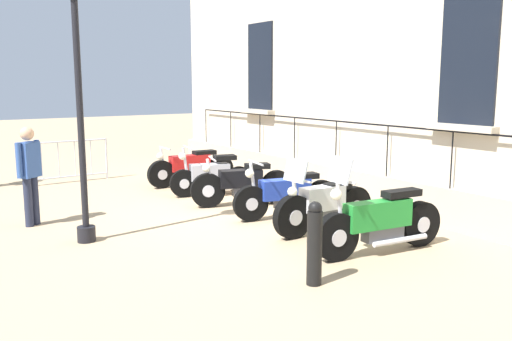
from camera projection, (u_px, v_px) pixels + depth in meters
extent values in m
plane|color=tan|center=(257.00, 212.00, 10.32)|extent=(60.00, 60.00, 0.00)
cube|color=beige|center=(355.00, 0.00, 10.98)|extent=(0.60, 13.41, 8.21)
cube|color=#B1A48F|center=(336.00, 183.00, 11.38)|extent=(0.20, 13.41, 0.70)
cube|color=black|center=(469.00, 58.00, 8.59)|extent=(0.06, 1.02, 2.13)
cube|color=#BCAE97|center=(461.00, 128.00, 8.73)|extent=(0.24, 1.22, 0.10)
cube|color=black|center=(260.00, 67.00, 13.42)|extent=(0.06, 1.02, 2.13)
cube|color=#BCAE97|center=(258.00, 111.00, 13.56)|extent=(0.24, 1.22, 0.10)
cube|color=black|center=(337.00, 121.00, 11.14)|extent=(0.03, 11.27, 0.03)
cylinder|color=black|center=(206.00, 126.00, 15.84)|extent=(0.02, 0.02, 0.96)
cylinder|color=black|center=(231.00, 129.00, 14.68)|extent=(0.02, 0.02, 0.96)
cylinder|color=black|center=(260.00, 133.00, 13.53)|extent=(0.02, 0.02, 0.96)
cylinder|color=black|center=(294.00, 138.00, 12.38)|extent=(0.02, 0.02, 0.96)
cylinder|color=black|center=(336.00, 144.00, 11.22)|extent=(0.02, 0.02, 0.96)
cylinder|color=black|center=(387.00, 151.00, 10.07)|extent=(0.02, 0.02, 0.96)
cylinder|color=black|center=(452.00, 160.00, 8.92)|extent=(0.02, 0.02, 0.96)
cylinder|color=black|center=(161.00, 174.00, 12.54)|extent=(0.66, 0.19, 0.65)
cylinder|color=silver|center=(161.00, 174.00, 12.54)|extent=(0.24, 0.18, 0.23)
cylinder|color=black|center=(220.00, 169.00, 13.32)|extent=(0.66, 0.19, 0.65)
cylinder|color=silver|center=(220.00, 169.00, 13.32)|extent=(0.24, 0.18, 0.23)
cube|color=red|center=(190.00, 163.00, 12.87)|extent=(0.98, 0.35, 0.36)
cube|color=#4C4C51|center=(194.00, 173.00, 12.96)|extent=(0.59, 0.27, 0.23)
cube|color=black|center=(204.00, 153.00, 13.03)|extent=(0.55, 0.29, 0.10)
cylinder|color=silver|center=(163.00, 161.00, 12.52)|extent=(0.16, 0.07, 0.62)
cylinder|color=silver|center=(165.00, 148.00, 12.49)|extent=(0.07, 0.65, 0.04)
sphere|color=white|center=(160.00, 156.00, 12.46)|extent=(0.16, 0.16, 0.16)
cylinder|color=silver|center=(204.00, 178.00, 12.94)|extent=(0.87, 0.12, 0.08)
cylinder|color=black|center=(184.00, 183.00, 11.56)|extent=(0.61, 0.26, 0.60)
cylinder|color=silver|center=(184.00, 183.00, 11.56)|extent=(0.24, 0.18, 0.21)
cylinder|color=black|center=(239.00, 180.00, 11.97)|extent=(0.61, 0.26, 0.60)
cylinder|color=silver|center=(239.00, 180.00, 11.97)|extent=(0.24, 0.18, 0.21)
cube|color=#B2B2BC|center=(210.00, 172.00, 11.71)|extent=(0.90, 0.52, 0.35)
cube|color=#4C4C51|center=(214.00, 183.00, 11.79)|extent=(0.55, 0.38, 0.21)
cube|color=black|center=(225.00, 157.00, 11.78)|extent=(0.53, 0.40, 0.10)
cylinder|color=silver|center=(186.00, 166.00, 11.51)|extent=(0.17, 0.10, 0.78)
cylinder|color=silver|center=(188.00, 148.00, 11.46)|extent=(0.21, 0.71, 0.04)
sphere|color=white|center=(182.00, 156.00, 11.45)|extent=(0.16, 0.16, 0.16)
cylinder|color=silver|center=(224.00, 189.00, 11.69)|extent=(0.76, 0.26, 0.08)
cylinder|color=black|center=(208.00, 190.00, 10.61)|extent=(0.69, 0.36, 0.68)
cylinder|color=silver|center=(208.00, 190.00, 10.61)|extent=(0.28, 0.23, 0.24)
cylinder|color=black|center=(277.00, 187.00, 10.97)|extent=(0.69, 0.36, 0.68)
cylinder|color=silver|center=(277.00, 187.00, 10.97)|extent=(0.28, 0.23, 0.24)
cube|color=black|center=(241.00, 178.00, 10.74)|extent=(0.90, 0.57, 0.34)
cube|color=#4C4C51|center=(245.00, 190.00, 10.81)|extent=(0.56, 0.40, 0.24)
cube|color=black|center=(257.00, 166.00, 10.79)|extent=(0.54, 0.42, 0.10)
cylinder|color=silver|center=(210.00, 175.00, 10.57)|extent=(0.17, 0.11, 0.64)
cylinder|color=silver|center=(212.00, 159.00, 10.53)|extent=(0.25, 0.65, 0.04)
sphere|color=white|center=(206.00, 168.00, 10.53)|extent=(0.16, 0.16, 0.16)
cylinder|color=silver|center=(255.00, 197.00, 10.71)|extent=(0.75, 0.32, 0.08)
cylinder|color=black|center=(251.00, 204.00, 9.54)|extent=(0.66, 0.25, 0.65)
cylinder|color=silver|center=(251.00, 204.00, 9.54)|extent=(0.25, 0.19, 0.23)
cylinder|color=black|center=(322.00, 197.00, 10.09)|extent=(0.66, 0.25, 0.65)
cylinder|color=silver|center=(322.00, 197.00, 10.09)|extent=(0.25, 0.19, 0.23)
cube|color=#1E389E|center=(285.00, 189.00, 9.76)|extent=(0.97, 0.47, 0.35)
cube|color=#4C4C51|center=(290.00, 202.00, 9.84)|extent=(0.60, 0.34, 0.23)
cube|color=black|center=(304.00, 176.00, 9.87)|extent=(0.56, 0.36, 0.10)
cylinder|color=silver|center=(253.00, 183.00, 9.50)|extent=(0.17, 0.09, 0.73)
cylinder|color=silver|center=(256.00, 163.00, 9.46)|extent=(0.16, 0.63, 0.04)
sphere|color=white|center=(250.00, 173.00, 9.45)|extent=(0.16, 0.16, 0.16)
cylinder|color=silver|center=(303.00, 209.00, 9.78)|extent=(0.84, 0.25, 0.08)
cylinder|color=black|center=(293.00, 217.00, 8.49)|extent=(0.70, 0.15, 0.70)
cylinder|color=silver|center=(293.00, 217.00, 8.49)|extent=(0.25, 0.17, 0.25)
cylinder|color=black|center=(353.00, 207.00, 9.19)|extent=(0.70, 0.15, 0.70)
cylinder|color=silver|center=(353.00, 207.00, 9.19)|extent=(0.25, 0.17, 0.25)
cube|color=silver|center=(322.00, 198.00, 8.78)|extent=(0.78, 0.28, 0.39)
cube|color=#4C4C51|center=(327.00, 213.00, 8.87)|extent=(0.47, 0.22, 0.25)
cube|color=black|center=(338.00, 186.00, 8.92)|extent=(0.44, 0.25, 0.10)
cylinder|color=silver|center=(296.00, 198.00, 8.47)|extent=(0.16, 0.06, 0.60)
cylinder|color=silver|center=(299.00, 180.00, 8.45)|extent=(0.04, 0.60, 0.04)
sphere|color=white|center=(292.00, 192.00, 8.41)|extent=(0.16, 0.16, 0.16)
cylinder|color=silver|center=(339.00, 221.00, 8.85)|extent=(0.70, 0.09, 0.08)
cube|color=silver|center=(296.00, 171.00, 8.39)|extent=(0.13, 0.50, 0.36)
cylinder|color=black|center=(336.00, 237.00, 7.42)|extent=(0.70, 0.22, 0.68)
cylinder|color=silver|center=(336.00, 237.00, 7.42)|extent=(0.26, 0.18, 0.24)
cylinder|color=black|center=(420.00, 224.00, 8.12)|extent=(0.70, 0.22, 0.68)
cylinder|color=silver|center=(420.00, 224.00, 8.12)|extent=(0.26, 0.18, 0.24)
cube|color=#1E842D|center=(378.00, 214.00, 7.71)|extent=(1.10, 0.37, 0.39)
cube|color=#4C4C51|center=(383.00, 232.00, 7.80)|extent=(0.66, 0.27, 0.24)
cube|color=black|center=(402.00, 193.00, 7.86)|extent=(0.62, 0.29, 0.10)
cylinder|color=silver|center=(340.00, 209.00, 7.38)|extent=(0.17, 0.08, 0.79)
cylinder|color=silver|center=(344.00, 181.00, 7.34)|extent=(0.10, 0.53, 0.04)
sphere|color=white|center=(336.00, 194.00, 7.32)|extent=(0.16, 0.16, 0.16)
cylinder|color=silver|center=(400.00, 240.00, 7.80)|extent=(0.97, 0.19, 0.08)
cube|color=silver|center=(340.00, 170.00, 7.29)|extent=(0.17, 0.45, 0.36)
cylinder|color=black|center=(86.00, 234.00, 8.37)|extent=(0.28, 0.28, 0.24)
cylinder|color=black|center=(80.00, 120.00, 8.08)|extent=(0.10, 0.10, 3.78)
cylinder|color=#B7B7BF|center=(107.00, 158.00, 13.78)|extent=(0.05, 0.05, 1.05)
cylinder|color=#B7B7BF|center=(24.00, 165.00, 12.64)|extent=(0.05, 0.05, 1.05)
cylinder|color=#B7B7BF|center=(66.00, 141.00, 13.13)|extent=(1.99, 0.10, 0.04)
cylinder|color=#B7B7BF|center=(68.00, 177.00, 13.27)|extent=(1.99, 0.10, 0.04)
cylinder|color=#B7B7BF|center=(91.00, 157.00, 13.54)|extent=(0.02, 0.02, 0.87)
cylinder|color=#B7B7BF|center=(75.00, 158.00, 13.31)|extent=(0.02, 0.02, 0.87)
cylinder|color=#B7B7BF|center=(59.00, 159.00, 13.09)|extent=(0.02, 0.02, 0.87)
cylinder|color=#B7B7BF|center=(42.00, 161.00, 12.86)|extent=(0.02, 0.02, 0.87)
cylinder|color=black|center=(314.00, 248.00, 6.53)|extent=(0.19, 0.19, 0.92)
sphere|color=black|center=(315.00, 208.00, 6.45)|extent=(0.17, 0.17, 0.17)
cylinder|color=#23283D|center=(35.00, 200.00, 9.34)|extent=(0.14, 0.14, 0.85)
cylinder|color=#23283D|center=(28.00, 202.00, 9.19)|extent=(0.14, 0.14, 0.85)
cube|color=#2D4C8C|center=(29.00, 160.00, 9.14)|extent=(0.42, 0.40, 0.60)
sphere|color=tan|center=(27.00, 134.00, 9.07)|extent=(0.23, 0.23, 0.23)
cylinder|color=#2D4C8C|center=(37.00, 156.00, 9.34)|extent=(0.09, 0.09, 0.57)
cylinder|color=#2D4C8C|center=(19.00, 160.00, 8.93)|extent=(0.09, 0.09, 0.57)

